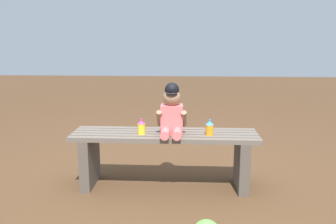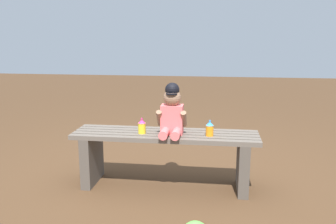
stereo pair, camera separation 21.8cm
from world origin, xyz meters
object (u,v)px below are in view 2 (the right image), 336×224
Objects in this scene: park_bench at (165,151)px; sippy_cup_left at (142,126)px; child_figure at (172,112)px; sippy_cup_right at (210,128)px.

sippy_cup_left is at bearing -166.44° from park_bench.
child_figure is 0.27m from sippy_cup_left.
sippy_cup_right is (0.53, 0.00, 0.00)m from sippy_cup_left.
park_bench is 11.87× the size of sippy_cup_left.
sippy_cup_left is at bearing 180.00° from sippy_cup_right.
sippy_cup_left reaches higher than park_bench.
child_figure is 3.26× the size of sippy_cup_left.
sippy_cup_right is (0.29, -0.01, -0.12)m from child_figure.
child_figure is 3.26× the size of sippy_cup_right.
park_bench is 0.41m from sippy_cup_right.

